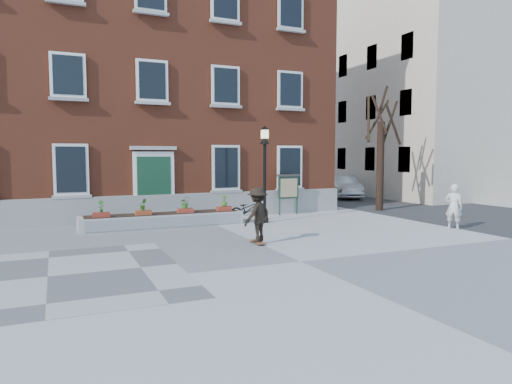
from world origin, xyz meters
name	(u,v)px	position (x,y,z in m)	size (l,w,h in m)	color
ground	(300,262)	(0.00, 0.00, 0.00)	(100.00, 100.00, 0.00)	#A1A1A4
checker_patch	(48,277)	(-6.00, 1.00, 0.01)	(6.00, 6.00, 0.01)	#565658
bicycle	(248,209)	(1.54, 7.20, 0.50)	(0.66, 1.89, 0.99)	black
parked_car	(344,187)	(11.19, 14.20, 0.72)	(1.53, 4.40, 1.45)	silver
bystander	(454,207)	(7.80, 2.26, 0.84)	(0.62, 0.40, 1.69)	silver
brick_building	(133,85)	(-2.00, 13.98, 6.30)	(18.40, 10.85, 12.60)	brown
planter_assembly	(164,219)	(-1.99, 7.18, 0.31)	(6.20, 1.12, 1.15)	#B8B7B3
bare_tree	(381,154)	(9.01, 8.01, 2.79)	(1.83, 1.83, 6.16)	black
side_street	(376,102)	(17.99, 19.78, 7.02)	(15.20, 36.00, 14.50)	#353537
lamp_post	(265,160)	(2.03, 6.58, 2.54)	(0.40, 0.40, 3.93)	black
notice_board	(288,187)	(4.07, 8.39, 1.26)	(1.10, 0.16, 1.87)	#1A3528
skateboarder	(257,215)	(-0.06, 2.61, 0.92)	(1.26, 1.05, 1.77)	brown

